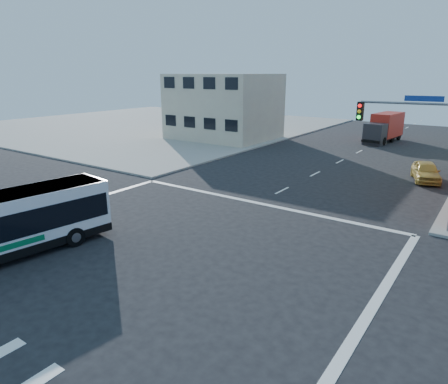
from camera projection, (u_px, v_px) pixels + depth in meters
The scene contains 6 objects.
ground at pixel (153, 256), 18.38m from camera, with size 120.00×120.00×0.00m, color black.
sidewalk_nw at pixel (151, 124), 65.07m from camera, with size 50.00×50.00×0.15m, color #98968D.
building_west at pixel (224, 107), 50.12m from camera, with size 12.06×10.06×8.00m.
signal_mast_ne at pixel (425, 136), 20.29m from camera, with size 7.91×1.13×8.07m.
box_truck at pixel (384, 128), 48.41m from camera, with size 3.03×7.80×3.42m.
parked_car at pixel (426, 171), 30.97m from camera, with size 1.78×4.42×1.50m, color gold.
Camera 1 is at (12.32, -11.84, 8.07)m, focal length 32.00 mm.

